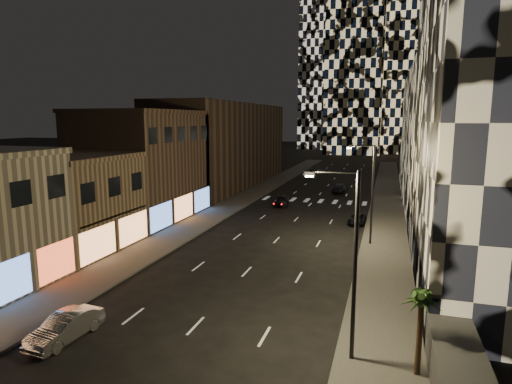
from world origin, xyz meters
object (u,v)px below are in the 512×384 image
Objects in this scene: streetlight_near at (350,252)px; car_dark_midlane at (282,201)px; streetlight_far at (370,187)px; car_dark_oncoming at (340,188)px; palm_tree at (421,305)px; car_silver_parked at (65,327)px; car_dark_rightlane at (357,219)px.

car_dark_midlane is (-11.85, 35.13, -4.66)m from streetlight_near.
streetlight_far is (0.00, 20.00, 0.00)m from streetlight_near.
car_dark_oncoming is 1.22× the size of palm_tree.
car_dark_rightlane is (12.63, 30.36, -0.17)m from car_silver_parked.
streetlight_near is at bearing -78.06° from car_dark_midlane.
car_silver_parked is 37.60m from car_dark_midlane.
car_dark_oncoming is at bearing 85.28° from car_silver_parked.
car_dark_oncoming is (6.29, 13.08, 0.00)m from car_dark_midlane.
streetlight_far is at bearing 104.27° from car_dark_oncoming.
streetlight_far is 1.87× the size of car_dark_oncoming.
palm_tree reaches higher than car_silver_parked.
streetlight_near reaches higher than car_dark_midlane.
car_dark_oncoming is (-5.57, 48.21, -4.65)m from streetlight_near.
car_silver_parked reaches higher than car_dark_oncoming.
palm_tree reaches higher than car_dark_midlane.
palm_tree is at bearing -73.86° from car_dark_midlane.
streetlight_near is 2.20× the size of car_dark_midlane.
car_dark_midlane is 1.04× the size of palm_tree.
car_dark_oncoming is 20.66m from car_dark_rightlane.
streetlight_near is at bearing -90.00° from streetlight_far.
streetlight_far is 2.20× the size of car_dark_midlane.
car_dark_midlane is 1.07× the size of car_dark_rightlane.
streetlight_far is 9.42m from car_dark_rightlane.
car_silver_parked reaches higher than car_dark_midlane.
palm_tree is (4.67, -28.41, 2.88)m from car_dark_rightlane.
streetlight_near is 1.00× the size of streetlight_far.
streetlight_far is 2.28× the size of palm_tree.
car_dark_rightlane is at bearing 100.85° from streetlight_far.
car_silver_parked is 1.05× the size of car_dark_midlane.
streetlight_near reaches higher than car_dark_oncoming.
streetlight_near is 3.73m from palm_tree.
streetlight_near is at bearing 171.69° from palm_tree.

